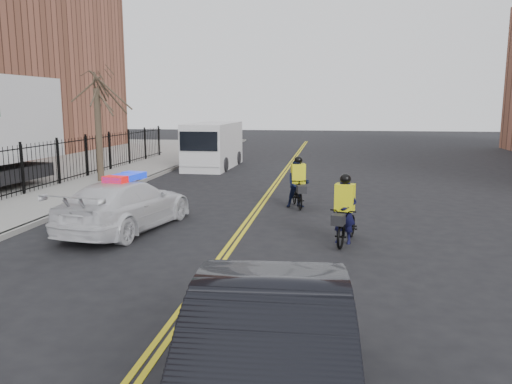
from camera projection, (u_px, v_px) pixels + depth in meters
The scene contains 12 objects.
ground at pixel (220, 261), 11.11m from camera, with size 120.00×120.00×0.00m, color black.
center_line_left at pixel (264, 197), 18.91m from camera, with size 0.10×60.00×0.01m, color gold.
center_line_right at pixel (268, 197), 18.89m from camera, with size 0.10×60.00×0.01m, color gold.
sidewalk at pixel (81, 190), 20.00m from camera, with size 3.00×60.00×0.15m, color gray.
curb at pixel (117, 191), 19.78m from camera, with size 0.20×60.00×0.15m, color gray.
iron_fence at pixel (45, 167), 20.06m from camera, with size 0.12×28.00×2.00m, color black, non-canonical shape.
street_tree at pixel (97, 103), 21.37m from camera, with size 3.20×3.20×4.80m.
police_cruiser at pixel (126, 205), 13.82m from camera, with size 2.75×5.09×1.56m.
dark_sedan at pixel (269, 366), 5.09m from camera, with size 1.69×4.86×1.60m, color black.
cargo_van at pixel (213, 146), 27.61m from camera, with size 2.37×5.94×2.47m.
cyclist_near at pixel (344, 219), 12.49m from camera, with size 1.05×1.90×1.77m.
cyclist_far at pixel (298, 187), 16.87m from camera, with size 0.91×1.80×1.75m.
Camera 1 is at (2.39, -10.44, 3.42)m, focal length 35.00 mm.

